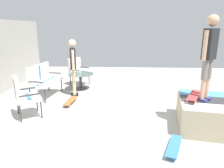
{
  "coord_description": "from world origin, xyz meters",
  "views": [
    {
      "loc": [
        -5.28,
        -0.09,
        2.18
      ],
      "look_at": [
        0.04,
        0.18,
        0.7
      ],
      "focal_mm": 33.51,
      "sensor_mm": 36.0,
      "label": 1
    }
  ],
  "objects_px": {
    "patio_chair_by_wall": "(23,94)",
    "skateboard_spare": "(174,146)",
    "person_skater": "(209,52)",
    "skate_ramp": "(207,113)",
    "patio_bench": "(43,78)",
    "skateboard_by_bench": "(71,101)",
    "patio_table": "(81,78)",
    "skateboard_on_ramp": "(194,96)",
    "person_watching": "(73,63)",
    "patio_chair_near_house": "(77,69)"
  },
  "relations": [
    {
      "from": "patio_bench",
      "to": "person_skater",
      "type": "bearing_deg",
      "value": -113.81
    },
    {
      "from": "skateboard_spare",
      "to": "person_skater",
      "type": "bearing_deg",
      "value": -39.6
    },
    {
      "from": "patio_chair_by_wall",
      "to": "person_watching",
      "type": "relative_size",
      "value": 0.57
    },
    {
      "from": "skate_ramp",
      "to": "skateboard_spare",
      "type": "height_order",
      "value": "skate_ramp"
    },
    {
      "from": "person_watching",
      "to": "skateboard_spare",
      "type": "bearing_deg",
      "value": -140.34
    },
    {
      "from": "patio_chair_near_house",
      "to": "skateboard_on_ramp",
      "type": "xyz_separation_m",
      "value": [
        -3.29,
        -3.29,
        0.1
      ]
    },
    {
      "from": "patio_bench",
      "to": "skateboard_spare",
      "type": "bearing_deg",
      "value": -129.63
    },
    {
      "from": "patio_chair_near_house",
      "to": "patio_bench",
      "type": "bearing_deg",
      "value": 151.35
    },
    {
      "from": "patio_chair_by_wall",
      "to": "skateboard_by_bench",
      "type": "xyz_separation_m",
      "value": [
        0.98,
        -0.9,
        -0.53
      ]
    },
    {
      "from": "patio_bench",
      "to": "patio_chair_near_house",
      "type": "height_order",
      "value": "same"
    },
    {
      "from": "skate_ramp",
      "to": "skateboard_spare",
      "type": "bearing_deg",
      "value": 136.96
    },
    {
      "from": "patio_table",
      "to": "person_watching",
      "type": "relative_size",
      "value": 0.5
    },
    {
      "from": "person_skater",
      "to": "skateboard_by_bench",
      "type": "height_order",
      "value": "person_skater"
    },
    {
      "from": "skate_ramp",
      "to": "patio_bench",
      "type": "relative_size",
      "value": 1.66
    },
    {
      "from": "patio_chair_near_house",
      "to": "skateboard_by_bench",
      "type": "distance_m",
      "value": 2.14
    },
    {
      "from": "patio_table",
      "to": "skateboard_spare",
      "type": "distance_m",
      "value": 4.43
    },
    {
      "from": "patio_chair_by_wall",
      "to": "skate_ramp",
      "type": "bearing_deg",
      "value": -93.58
    },
    {
      "from": "patio_table",
      "to": "person_watching",
      "type": "height_order",
      "value": "person_watching"
    },
    {
      "from": "patio_chair_by_wall",
      "to": "skateboard_by_bench",
      "type": "bearing_deg",
      "value": -42.41
    },
    {
      "from": "patio_chair_near_house",
      "to": "person_watching",
      "type": "distance_m",
      "value": 1.37
    },
    {
      "from": "person_skater",
      "to": "skateboard_spare",
      "type": "distance_m",
      "value": 2.04
    },
    {
      "from": "skate_ramp",
      "to": "person_skater",
      "type": "distance_m",
      "value": 1.37
    },
    {
      "from": "patio_chair_by_wall",
      "to": "skateboard_spare",
      "type": "bearing_deg",
      "value": -110.74
    },
    {
      "from": "patio_bench",
      "to": "patio_chair_by_wall",
      "type": "height_order",
      "value": "same"
    },
    {
      "from": "patio_bench",
      "to": "patio_chair_near_house",
      "type": "xyz_separation_m",
      "value": [
        1.44,
        -0.79,
        -0.0
      ]
    },
    {
      "from": "patio_chair_near_house",
      "to": "person_skater",
      "type": "bearing_deg",
      "value": -133.66
    },
    {
      "from": "person_watching",
      "to": "skateboard_by_bench",
      "type": "relative_size",
      "value": 2.19
    },
    {
      "from": "skateboard_spare",
      "to": "patio_bench",
      "type": "bearing_deg",
      "value": 50.37
    },
    {
      "from": "skateboard_spare",
      "to": "skateboard_on_ramp",
      "type": "xyz_separation_m",
      "value": [
        1.02,
        -0.62,
        0.63
      ]
    },
    {
      "from": "patio_chair_by_wall",
      "to": "skateboard_by_bench",
      "type": "relative_size",
      "value": 1.25
    },
    {
      "from": "person_skater",
      "to": "skateboard_spare",
      "type": "relative_size",
      "value": 2.18
    },
    {
      "from": "skate_ramp",
      "to": "skateboard_on_ramp",
      "type": "height_order",
      "value": "skateboard_on_ramp"
    },
    {
      "from": "skateboard_by_bench",
      "to": "skateboard_on_ramp",
      "type": "bearing_deg",
      "value": -111.86
    },
    {
      "from": "patio_chair_by_wall",
      "to": "skateboard_on_ramp",
      "type": "relative_size",
      "value": 1.27
    },
    {
      "from": "patio_chair_near_house",
      "to": "patio_chair_by_wall",
      "type": "xyz_separation_m",
      "value": [
        -3.04,
        0.68,
        0.0
      ]
    },
    {
      "from": "person_skater",
      "to": "skateboard_on_ramp",
      "type": "bearing_deg",
      "value": 78.47
    },
    {
      "from": "patio_chair_near_house",
      "to": "skateboard_spare",
      "type": "relative_size",
      "value": 1.25
    },
    {
      "from": "skateboard_spare",
      "to": "skate_ramp",
      "type": "bearing_deg",
      "value": -43.04
    },
    {
      "from": "patio_chair_by_wall",
      "to": "patio_table",
      "type": "relative_size",
      "value": 1.13
    },
    {
      "from": "skate_ramp",
      "to": "patio_chair_by_wall",
      "type": "relative_size",
      "value": 2.13
    },
    {
      "from": "patio_bench",
      "to": "skateboard_on_ramp",
      "type": "distance_m",
      "value": 4.48
    },
    {
      "from": "patio_bench",
      "to": "patio_chair_near_house",
      "type": "relative_size",
      "value": 1.29
    },
    {
      "from": "skate_ramp",
      "to": "patio_chair_near_house",
      "type": "distance_m",
      "value": 4.91
    },
    {
      "from": "person_watching",
      "to": "patio_bench",
      "type": "bearing_deg",
      "value": 99.22
    },
    {
      "from": "skateboard_by_bench",
      "to": "patio_table",
      "type": "bearing_deg",
      "value": -1.56
    },
    {
      "from": "patio_chair_by_wall",
      "to": "person_skater",
      "type": "relative_size",
      "value": 0.57
    },
    {
      "from": "person_watching",
      "to": "skateboard_spare",
      "type": "relative_size",
      "value": 2.19
    },
    {
      "from": "person_skater",
      "to": "skateboard_by_bench",
      "type": "xyz_separation_m",
      "value": [
        1.27,
        3.26,
        -1.6
      ]
    },
    {
      "from": "patio_chair_by_wall",
      "to": "skateboard_spare",
      "type": "relative_size",
      "value": 1.25
    },
    {
      "from": "skate_ramp",
      "to": "skateboard_spare",
      "type": "xyz_separation_m",
      "value": [
        -1.0,
        0.93,
        -0.23
      ]
    }
  ]
}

